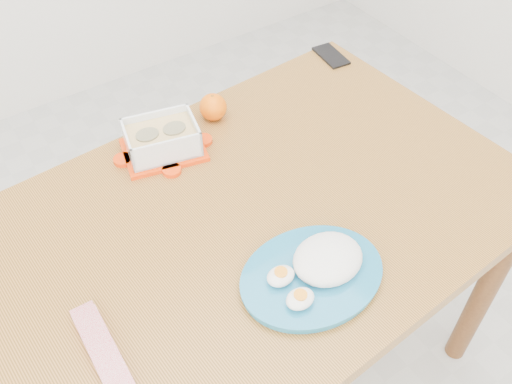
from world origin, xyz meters
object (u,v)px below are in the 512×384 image
dining_table (256,239)px  smartphone (331,56)px  rice_plate (317,269)px  orange_fruit (213,107)px  food_container (162,139)px

dining_table → smartphone: bearing=32.2°
rice_plate → smartphone: (0.52, 0.59, -0.02)m
orange_fruit → rice_plate: 0.55m
smartphone → rice_plate: bearing=-124.9°
orange_fruit → smartphone: orange_fruit is taller
rice_plate → smartphone: bearing=53.8°
dining_table → food_container: bearing=101.5°
rice_plate → smartphone: 0.79m
orange_fruit → rice_plate: rice_plate is taller
dining_table → food_container: size_ratio=5.78×
rice_plate → smartphone: rice_plate is taller
orange_fruit → smartphone: (0.43, 0.05, -0.03)m
dining_table → food_container: food_container is taller
food_container → orange_fruit: (0.17, 0.04, -0.00)m
food_container → smartphone: food_container is taller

